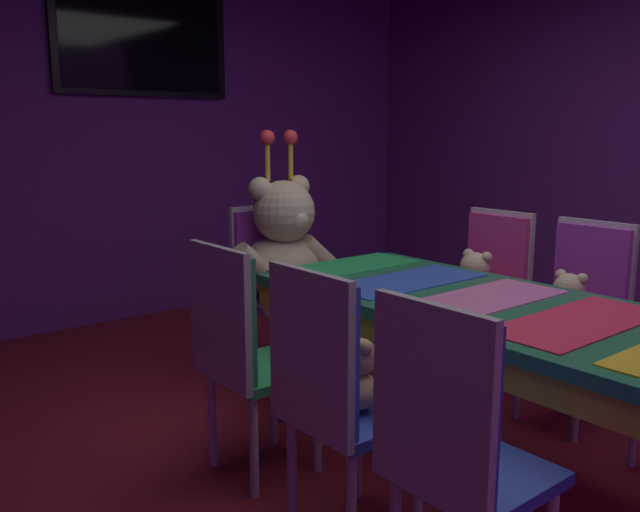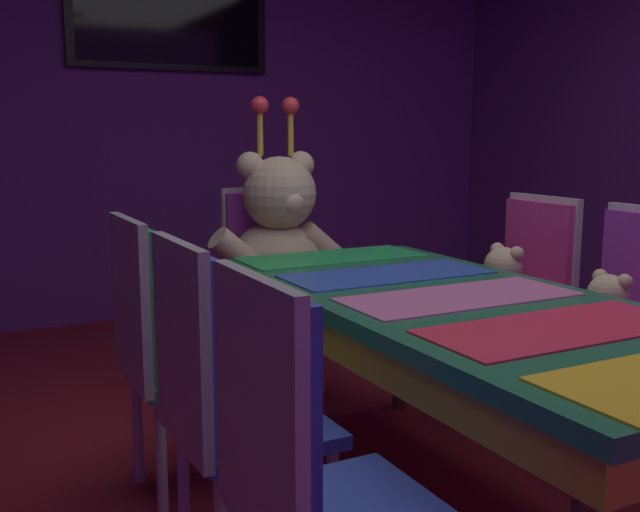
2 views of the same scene
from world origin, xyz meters
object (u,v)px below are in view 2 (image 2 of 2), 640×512
(chair_left_0, at_px, (294,458))
(throne_chair, at_px, (267,265))
(king_teddy_bear, at_px, (281,236))
(wall_tv, at_px, (169,9))
(chair_left_1, at_px, (211,383))
(chair_right_1, at_px, (633,311))
(chair_right_2, at_px, (527,285))
(teddy_right_1, at_px, (605,318))
(teddy_right_2, at_px, (501,288))
(chair_left_2, at_px, (155,332))
(teddy_left_1, at_px, (260,383))
(banquet_table, at_px, (459,325))

(chair_left_0, height_order, throne_chair, same)
(king_teddy_bear, relative_size, wall_tv, 0.72)
(chair_left_1, bearing_deg, throne_chair, 61.85)
(chair_left_0, distance_m, chair_right_1, 1.76)
(chair_left_0, bearing_deg, chair_right_2, 33.75)
(teddy_right_1, relative_size, teddy_right_2, 0.92)
(chair_right_2, distance_m, king_teddy_bear, 1.16)
(teddy_right_2, height_order, king_teddy_bear, king_teddy_bear)
(chair_left_0, height_order, chair_left_1, same)
(chair_left_1, relative_size, teddy_right_1, 3.11)
(chair_left_2, relative_size, teddy_right_2, 2.85)
(chair_left_1, relative_size, teddy_left_1, 3.50)
(banquet_table, height_order, chair_right_1, chair_right_1)
(teddy_left_1, height_order, teddy_right_2, teddy_right_2)
(teddy_left_1, relative_size, teddy_right_1, 0.89)
(chair_right_2, height_order, throne_chair, same)
(chair_right_2, bearing_deg, teddy_right_2, -0.00)
(teddy_right_1, bearing_deg, chair_right_1, 180.00)
(king_teddy_bear, bearing_deg, teddy_right_1, 27.00)
(banquet_table, xyz_separation_m, king_teddy_bear, (0.00, 1.37, 0.11))
(teddy_left_1, distance_m, chair_left_2, 0.59)
(chair_left_1, xyz_separation_m, chair_right_1, (1.66, 0.04, 0.00))
(teddy_right_1, bearing_deg, chair_right_2, -103.40)
(chair_left_2, relative_size, chair_right_2, 1.00)
(teddy_right_2, relative_size, throne_chair, 0.35)
(chair_left_0, bearing_deg, throne_chair, 68.10)
(chair_right_2, bearing_deg, throne_chair, -50.04)
(chair_left_0, height_order, teddy_right_1, chair_left_0)
(chair_left_0, relative_size, chair_left_2, 1.00)
(teddy_left_1, height_order, teddy_right_1, teddy_right_1)
(teddy_left_1, xyz_separation_m, teddy_right_2, (1.36, 0.58, 0.03))
(chair_left_2, height_order, wall_tv, wall_tv)
(banquet_table, xyz_separation_m, chair_right_1, (0.83, 0.02, -0.06))
(chair_left_0, relative_size, chair_right_2, 1.00)
(chair_left_2, xyz_separation_m, wall_tv, (0.83, 2.55, 1.45))
(chair_right_2, relative_size, throne_chair, 1.00)
(teddy_left_1, xyz_separation_m, king_teddy_bear, (0.69, 1.38, 0.19))
(throne_chair, xyz_separation_m, wall_tv, (0.00, 1.56, 1.45))
(chair_left_2, height_order, throne_chair, same)
(chair_left_1, bearing_deg, chair_left_2, 89.76)
(teddy_right_1, xyz_separation_m, teddy_right_2, (-0.02, 0.55, 0.01))
(banquet_table, xyz_separation_m, chair_left_0, (-0.84, -0.53, -0.06))
(throne_chair, relative_size, king_teddy_bear, 1.02)
(chair_left_1, bearing_deg, teddy_left_1, 0.00)
(chair_right_1, height_order, teddy_right_2, chair_right_1)
(chair_left_1, xyz_separation_m, chair_left_2, (0.00, 0.57, 0.00))
(teddy_right_2, bearing_deg, chair_right_2, 180.00)
(chair_left_2, relative_size, wall_tv, 0.74)
(teddy_right_2, distance_m, wall_tv, 3.00)
(banquet_table, height_order, teddy_right_1, teddy_right_1)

